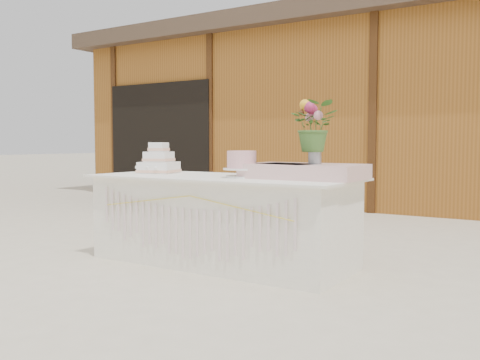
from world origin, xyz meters
name	(u,v)px	position (x,y,z in m)	size (l,w,h in m)	color
ground	(222,263)	(0.00, 0.00, 0.00)	(80.00, 80.00, 0.00)	beige
barn	(409,109)	(-0.01, 5.99, 1.68)	(12.60, 4.60, 3.30)	brown
cake_table	(221,220)	(0.00, 0.00, 0.39)	(2.40, 1.00, 0.77)	white
wedding_cake	(159,163)	(-0.80, 0.08, 0.87)	(0.40, 0.40, 0.30)	white
pink_cake_stand	(242,163)	(0.25, -0.06, 0.90)	(0.31, 0.31, 0.23)	white
satin_runner	(304,171)	(0.74, 0.12, 0.83)	(0.96, 0.56, 0.12)	beige
flower_vase	(315,155)	(0.83, 0.14, 0.96)	(0.11, 0.11, 0.15)	#A4A4A8
bouquet	(315,120)	(0.83, 0.14, 1.25)	(0.37, 0.32, 0.42)	#3E6829
loose_flowers	(150,172)	(-0.95, 0.13, 0.78)	(0.12, 0.29, 0.02)	pink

